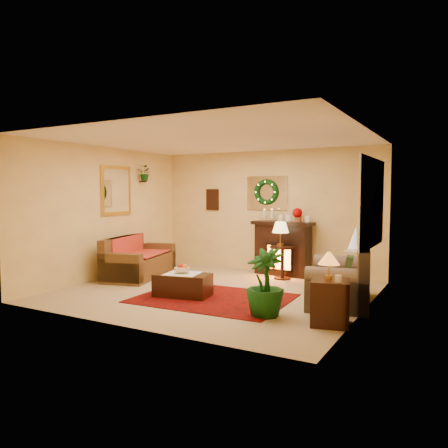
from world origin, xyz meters
The scene contains 31 objects.
floor centered at (0.00, 0.00, 0.00)m, with size 5.00×5.00×0.00m, color beige.
ceiling centered at (0.00, 0.00, 2.60)m, with size 5.00×5.00×0.00m, color white.
wall_back centered at (0.00, 2.25, 1.30)m, with size 5.00×5.00×0.00m, color #EFD88C.
wall_front centered at (0.00, -2.25, 1.30)m, with size 5.00×5.00×0.00m, color #EFD88C.
wall_left centered at (-2.50, 0.00, 1.30)m, with size 4.50×4.50×0.00m, color #EFD88C.
wall_right centered at (2.50, 0.00, 1.30)m, with size 4.50×4.50×0.00m, color #EFD88C.
area_rug centered at (0.23, -0.42, 0.01)m, with size 2.38×1.78×0.01m, color #490C13.
sofa centered at (-2.04, 0.49, 0.43)m, with size 0.84×1.90×0.82m, color #472B1A.
red_throw centered at (-2.12, 0.63, 0.46)m, with size 0.83×1.36×0.02m, color red.
fireplace centered at (0.45, 2.04, 0.55)m, with size 1.14×0.36×1.04m, color #2F2114.
poinsettia centered at (0.78, 1.99, 1.30)m, with size 0.20×0.20×0.20m, color #A30000.
mantel_candle_a centered at (0.04, 2.03, 1.26)m, with size 0.06×0.06×0.18m, color white.
mantel_candle_b centered at (0.21, 2.04, 1.26)m, with size 0.06×0.06×0.18m, color silver.
mantel_mirror centered at (0.00, 2.23, 1.70)m, with size 0.92×0.02×0.72m, color white.
wreath centered at (0.00, 2.19, 1.72)m, with size 0.55×0.55×0.11m, color #194719.
wall_art centered at (-1.35, 2.23, 1.55)m, with size 0.32×0.03×0.48m, color #381E11.
gold_mirror centered at (-2.48, 0.30, 1.75)m, with size 0.03×0.84×1.00m, color gold.
hanging_plant centered at (-2.34, 1.05, 1.97)m, with size 0.33×0.28×0.36m, color #194719.
loveseat centered at (2.06, 0.31, 0.42)m, with size 0.88×1.52×0.88m, color tan.
window_frame centered at (2.48, 0.55, 1.55)m, with size 0.03×1.86×1.36m, color white.
window_glass centered at (2.47, 0.55, 1.55)m, with size 0.02×1.70×1.22m, color black.
window_sill centered at (2.38, 0.55, 0.87)m, with size 0.22×1.86×0.04m, color white.
mini_tree centered at (2.35, 0.08, 1.04)m, with size 0.22×0.22×0.33m, color white.
sill_plant centered at (2.40, 1.25, 1.08)m, with size 0.29×0.23×0.53m, color #164617.
side_table_round centered at (0.60, 1.64, 0.33)m, with size 0.50×0.50×0.65m, color black.
lamp_cream centered at (0.57, 1.62, 0.88)m, with size 0.33×0.33×0.50m, color #F8E484.
end_table_square centered at (2.26, -0.89, 0.27)m, with size 0.47×0.47×0.58m, color black.
lamp_tiffany centered at (2.23, -0.89, 0.74)m, with size 0.28×0.28×0.41m, color #FFAD1E.
coffee_table centered at (-0.28, -0.54, 0.21)m, with size 0.89×0.49×0.38m, color #401B11.
fruit_bowl centered at (-0.30, -0.53, 0.45)m, with size 0.26×0.26×0.06m, color #F4EFCC.
floor_palm centered at (1.37, -0.94, 0.45)m, with size 1.58×1.58×2.82m, color black.
Camera 1 is at (3.75, -6.38, 1.69)m, focal length 35.00 mm.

